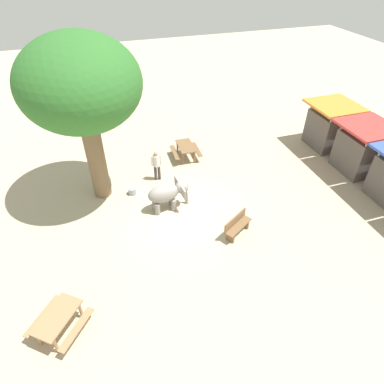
{
  "coord_description": "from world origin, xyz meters",
  "views": [
    {
      "loc": [
        10.59,
        -2.72,
        9.77
      ],
      "look_at": [
        -0.17,
        0.76,
        0.8
      ],
      "focal_mm": 30.67,
      "sensor_mm": 36.0,
      "label": 1
    }
  ],
  "objects_px": {
    "market_stall_orange": "(329,128)",
    "feed_bucket": "(132,191)",
    "picnic_table_near": "(186,149)",
    "picnic_table_far": "(58,320)",
    "market_stall_red": "(361,151)",
    "elephant": "(168,193)",
    "wooden_bench": "(237,225)",
    "person_handler": "(157,163)",
    "shade_tree_main": "(80,85)"
  },
  "relations": [
    {
      "from": "elephant",
      "to": "person_handler",
      "type": "height_order",
      "value": "person_handler"
    },
    {
      "from": "shade_tree_main",
      "to": "wooden_bench",
      "type": "bearing_deg",
      "value": 48.4
    },
    {
      "from": "wooden_bench",
      "to": "market_stall_red",
      "type": "xyz_separation_m",
      "value": [
        -2.39,
        7.82,
        0.67
      ]
    },
    {
      "from": "wooden_bench",
      "to": "picnic_table_near",
      "type": "bearing_deg",
      "value": -118.85
    },
    {
      "from": "picnic_table_far",
      "to": "market_stall_red",
      "type": "xyz_separation_m",
      "value": [
        -4.59,
        14.7,
        0.55
      ]
    },
    {
      "from": "picnic_table_near",
      "to": "feed_bucket",
      "type": "height_order",
      "value": "picnic_table_near"
    },
    {
      "from": "wooden_bench",
      "to": "feed_bucket",
      "type": "bearing_deg",
      "value": -78.54
    },
    {
      "from": "shade_tree_main",
      "to": "wooden_bench",
      "type": "relative_size",
      "value": 5.1
    },
    {
      "from": "market_stall_orange",
      "to": "elephant",
      "type": "bearing_deg",
      "value": -75.6
    },
    {
      "from": "person_handler",
      "to": "wooden_bench",
      "type": "bearing_deg",
      "value": 30.98
    },
    {
      "from": "elephant",
      "to": "picnic_table_far",
      "type": "distance_m",
      "value": 6.54
    },
    {
      "from": "person_handler",
      "to": "shade_tree_main",
      "type": "height_order",
      "value": "shade_tree_main"
    },
    {
      "from": "shade_tree_main",
      "to": "market_stall_orange",
      "type": "xyz_separation_m",
      "value": [
        -0.6,
        12.76,
        -4.1
      ]
    },
    {
      "from": "person_handler",
      "to": "market_stall_red",
      "type": "height_order",
      "value": "market_stall_red"
    },
    {
      "from": "feed_bucket",
      "to": "market_stall_orange",
      "type": "bearing_deg",
      "value": 95.36
    },
    {
      "from": "person_handler",
      "to": "market_stall_orange",
      "type": "bearing_deg",
      "value": 97.42
    },
    {
      "from": "elephant",
      "to": "feed_bucket",
      "type": "xyz_separation_m",
      "value": [
        -1.51,
        -1.38,
        -0.68
      ]
    },
    {
      "from": "picnic_table_near",
      "to": "picnic_table_far",
      "type": "xyz_separation_m",
      "value": [
        8.39,
        -6.61,
        0.0
      ]
    },
    {
      "from": "feed_bucket",
      "to": "person_handler",
      "type": "bearing_deg",
      "value": 118.96
    },
    {
      "from": "person_handler",
      "to": "picnic_table_near",
      "type": "distance_m",
      "value": 2.47
    },
    {
      "from": "shade_tree_main",
      "to": "picnic_table_near",
      "type": "relative_size",
      "value": 4.61
    },
    {
      "from": "person_handler",
      "to": "wooden_bench",
      "type": "height_order",
      "value": "person_handler"
    },
    {
      "from": "picnic_table_far",
      "to": "market_stall_red",
      "type": "height_order",
      "value": "market_stall_red"
    },
    {
      "from": "market_stall_red",
      "to": "feed_bucket",
      "type": "bearing_deg",
      "value": -97.59
    },
    {
      "from": "person_handler",
      "to": "wooden_bench",
      "type": "xyz_separation_m",
      "value": [
        4.7,
        2.21,
        -0.48
      ]
    },
    {
      "from": "market_stall_red",
      "to": "picnic_table_near",
      "type": "bearing_deg",
      "value": -115.14
    },
    {
      "from": "picnic_table_near",
      "to": "market_stall_orange",
      "type": "height_order",
      "value": "market_stall_orange"
    },
    {
      "from": "picnic_table_near",
      "to": "picnic_table_far",
      "type": "relative_size",
      "value": 0.74
    },
    {
      "from": "shade_tree_main",
      "to": "market_stall_orange",
      "type": "distance_m",
      "value": 13.42
    },
    {
      "from": "market_stall_red",
      "to": "shade_tree_main",
      "type": "bearing_deg",
      "value": -98.92
    },
    {
      "from": "person_handler",
      "to": "market_stall_orange",
      "type": "relative_size",
      "value": 0.64
    },
    {
      "from": "feed_bucket",
      "to": "picnic_table_far",
      "type": "bearing_deg",
      "value": -28.0
    },
    {
      "from": "picnic_table_near",
      "to": "picnic_table_far",
      "type": "height_order",
      "value": "same"
    },
    {
      "from": "market_stall_orange",
      "to": "shade_tree_main",
      "type": "bearing_deg",
      "value": -87.32
    },
    {
      "from": "picnic_table_far",
      "to": "market_stall_orange",
      "type": "relative_size",
      "value": 0.83
    },
    {
      "from": "shade_tree_main",
      "to": "feed_bucket",
      "type": "xyz_separation_m",
      "value": [
        0.48,
        1.32,
        -5.08
      ]
    },
    {
      "from": "wooden_bench",
      "to": "feed_bucket",
      "type": "relative_size",
      "value": 3.9
    },
    {
      "from": "feed_bucket",
      "to": "picnic_table_near",
      "type": "bearing_deg",
      "value": 124.11
    },
    {
      "from": "elephant",
      "to": "picnic_table_far",
      "type": "bearing_deg",
      "value": -139.52
    },
    {
      "from": "picnic_table_far",
      "to": "feed_bucket",
      "type": "distance_m",
      "value": 6.94
    },
    {
      "from": "person_handler",
      "to": "shade_tree_main",
      "type": "xyz_separation_m",
      "value": [
        0.31,
        -2.73,
        4.29
      ]
    },
    {
      "from": "shade_tree_main",
      "to": "market_stall_red",
      "type": "xyz_separation_m",
      "value": [
        2.0,
        12.76,
        -4.1
      ]
    },
    {
      "from": "elephant",
      "to": "person_handler",
      "type": "distance_m",
      "value": 2.3
    },
    {
      "from": "picnic_table_near",
      "to": "picnic_table_far",
      "type": "bearing_deg",
      "value": -36.25
    },
    {
      "from": "shade_tree_main",
      "to": "wooden_bench",
      "type": "height_order",
      "value": "shade_tree_main"
    },
    {
      "from": "picnic_table_far",
      "to": "market_stall_orange",
      "type": "height_order",
      "value": "market_stall_orange"
    },
    {
      "from": "feed_bucket",
      "to": "elephant",
      "type": "bearing_deg",
      "value": 42.43
    },
    {
      "from": "elephant",
      "to": "feed_bucket",
      "type": "bearing_deg",
      "value": 128.06
    },
    {
      "from": "market_stall_orange",
      "to": "feed_bucket",
      "type": "xyz_separation_m",
      "value": [
        1.07,
        -11.45,
        -0.98
      ]
    },
    {
      "from": "elephant",
      "to": "wooden_bench",
      "type": "xyz_separation_m",
      "value": [
        2.4,
        2.25,
        -0.37
      ]
    }
  ]
}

